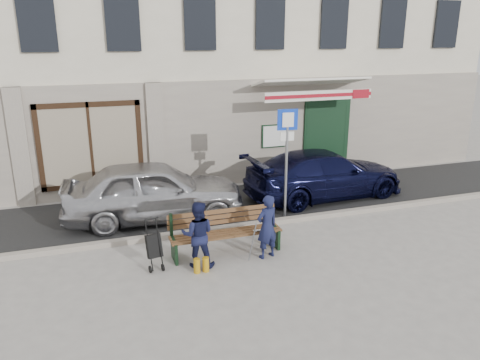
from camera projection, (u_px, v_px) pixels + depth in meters
name	position (u px, v px, depth m)	size (l,w,h in m)	color
ground	(261.00, 255.00, 9.93)	(80.00, 80.00, 0.00)	#9E9991
asphalt_lane	(220.00, 206.00, 12.74)	(60.00, 3.20, 0.01)	#282828
curb	(239.00, 226.00, 11.27)	(60.00, 0.18, 0.12)	#9E9384
building	(176.00, 19.00, 16.10)	(20.00, 8.27, 10.00)	beige
car_silver	(154.00, 191.00, 11.68)	(1.79, 4.44, 1.51)	#B1B1B6
car_navy	(325.00, 174.00, 13.34)	(1.90, 4.67, 1.35)	black
parking_sign	(287.00, 146.00, 11.51)	(0.51, 0.09, 2.77)	gray
bench	(224.00, 233.00, 9.91)	(2.40, 1.17, 0.98)	brown
man	(267.00, 227.00, 9.67)	(0.50, 0.33, 1.38)	#151A3C
woman	(198.00, 234.00, 9.30)	(0.67, 0.52, 1.37)	#15193B
stroller	(154.00, 247.00, 9.30)	(0.34, 0.45, 1.01)	black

